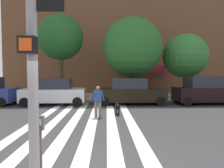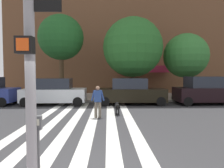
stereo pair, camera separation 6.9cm
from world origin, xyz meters
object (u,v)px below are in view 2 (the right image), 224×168
Objects in this scene: traffic_light_pole at (28,0)px; street_tree_nearest at (61,38)px; pedestrian_dog_walker at (98,100)px; street_tree_middle at (133,47)px; parking_meter_curbside at (38,141)px; dog_on_leash at (117,106)px; parked_car_fourth_in_line at (207,91)px; parked_car_third_in_line at (131,92)px; parked_car_behind_first at (54,92)px; street_tree_further at (186,56)px; pedestrian_bystander at (208,88)px.

street_tree_nearest reaches higher than traffic_light_pole.
pedestrian_dog_walker is at bearing -64.12° from street_tree_nearest.
parking_meter_curbside is at bearing -104.36° from street_tree_middle.
parked_car_fourth_in_line is at bearing 27.87° from dog_on_leash.
traffic_light_pole reaches higher than pedestrian_dog_walker.
traffic_light_pole is 3.54× the size of pedestrian_dog_walker.
traffic_light_pole is at bearing -105.24° from parked_car_third_in_line.
traffic_light_pole is 8.50m from dog_on_leash.
traffic_light_pole is 1.26× the size of parked_car_behind_first.
dog_on_leash is (-6.31, -6.47, -3.38)m from street_tree_further.
street_tree_middle is at bearing 74.88° from dog_on_leash.
traffic_light_pole is 0.81× the size of street_tree_nearest.
street_tree_further reaches higher than pedestrian_bystander.
parked_car_fourth_in_line is (8.67, 11.11, -0.04)m from parking_meter_curbside.
street_tree_nearest reaches higher than parking_meter_curbside.
pedestrian_bystander is (6.91, 2.32, 0.16)m from parked_car_third_in_line.
street_tree_middle is 1.21× the size of street_tree_further.
parked_car_third_in_line is 5.64m from parked_car_fourth_in_line.
parked_car_behind_first is 0.64× the size of street_tree_nearest.
pedestrian_bystander is (9.16, 6.72, 0.15)m from pedestrian_dog_walker.
parking_meter_curbside is 16.41m from street_tree_further.
parked_car_third_in_line is at bearing -25.56° from street_tree_nearest.
street_tree_middle is at bearing 75.63° from traffic_light_pole.
parking_meter_curbside is 14.73m from street_tree_nearest.
parking_meter_curbside is 6.75m from pedestrian_dog_walker.
traffic_light_pole is 16.37m from street_tree_further.
street_tree_further is 3.33m from pedestrian_bystander.
parked_car_behind_first is 5.78m from dog_on_leash.
street_tree_middle is at bearing 80.30° from parked_car_third_in_line.
parked_car_behind_first reaches higher than dog_on_leash.
parked_car_behind_first is at bearing -160.38° from street_tree_middle.
parking_meter_curbside is 11.51m from parked_car_third_in_line.
pedestrian_dog_walker is (-2.24, -4.40, 0.01)m from parked_car_third_in_line.
street_tree_further is at bearing 0.67° from street_tree_nearest.
street_tree_further is 5.49× the size of dog_on_leash.
street_tree_nearest is at bearing 154.44° from parked_car_third_in_line.
street_tree_nearest is 1.27× the size of street_tree_further.
parking_meter_curbside is 7.74m from dog_on_leash.
street_tree_nearest is at bearing 174.59° from street_tree_middle.
parking_meter_curbside reaches higher than dog_on_leash.
parked_car_fourth_in_line is at bearing 29.17° from pedestrian_dog_walker.
pedestrian_dog_walker is (3.46, -7.13, -4.40)m from street_tree_nearest.
traffic_light_pole is 1.18× the size of parked_car_third_in_line.
street_tree_further is (4.76, 0.70, -0.63)m from street_tree_middle.
street_tree_further reaches higher than parked_car_behind_first.
pedestrian_bystander is at bearing -16.74° from street_tree_further.
pedestrian_bystander is at bearing 36.21° from dog_on_leash.
parked_car_behind_first reaches higher than pedestrian_bystander.
street_tree_middle is 4.15× the size of pedestrian_bystander.
street_tree_middle is (6.07, -0.58, -0.87)m from street_tree_nearest.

